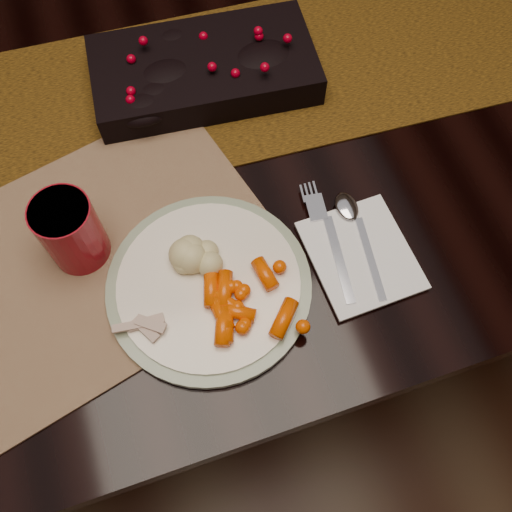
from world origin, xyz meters
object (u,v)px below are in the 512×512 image
object	(u,v)px
placemat_main	(95,257)
red_cup	(71,231)
baby_carrots	(247,301)
turkey_shreds	(147,331)
dining_table	(194,229)
centerpiece	(204,66)
mashed_potatoes	(196,254)
napkin	(361,255)
dinner_plate	(209,285)

from	to	relation	value
placemat_main	red_cup	distance (m)	0.06
baby_carrots	turkey_shreds	world-z (taller)	baby_carrots
dining_table	turkey_shreds	bearing A→B (deg)	-108.83
dining_table	centerpiece	distance (m)	0.42
placemat_main	mashed_potatoes	world-z (taller)	mashed_potatoes
centerpiece	turkey_shreds	xyz separation A→B (m)	(-0.18, -0.38, -0.01)
turkey_shreds	centerpiece	bearing A→B (deg)	63.97
mashed_potatoes	napkin	size ratio (longest dim) A/B	0.49
centerpiece	mashed_potatoes	xyz separation A→B (m)	(-0.10, -0.30, 0.00)
dining_table	dinner_plate	bearing A→B (deg)	-94.99
dining_table	napkin	xyz separation A→B (m)	(0.18, -0.32, 0.38)
dinner_plate	baby_carrots	size ratio (longest dim) A/B	2.52
baby_carrots	napkin	distance (m)	0.17
dining_table	centerpiece	world-z (taller)	centerpiece
dining_table	turkey_shreds	distance (m)	0.54
placemat_main	dinner_plate	bearing A→B (deg)	-49.05
mashed_potatoes	baby_carrots	bearing A→B (deg)	-61.35
centerpiece	dinner_plate	bearing A→B (deg)	-105.72
baby_carrots	mashed_potatoes	size ratio (longest dim) A/B	1.44
mashed_potatoes	turkey_shreds	xyz separation A→B (m)	(-0.09, -0.07, -0.01)
placemat_main	baby_carrots	distance (m)	0.22
placemat_main	mashed_potatoes	xyz separation A→B (m)	(0.13, -0.06, 0.04)
centerpiece	placemat_main	xyz separation A→B (m)	(-0.23, -0.24, -0.03)
placemat_main	red_cup	size ratio (longest dim) A/B	4.40
dining_table	placemat_main	world-z (taller)	placemat_main
dining_table	baby_carrots	distance (m)	0.53
baby_carrots	napkin	size ratio (longest dim) A/B	0.70
baby_carrots	placemat_main	bearing A→B (deg)	141.57
centerpiece	turkey_shreds	world-z (taller)	centerpiece
baby_carrots	red_cup	distance (m)	0.24
baby_carrots	mashed_potatoes	distance (m)	0.09
turkey_shreds	red_cup	distance (m)	0.16
mashed_potatoes	red_cup	distance (m)	0.16
centerpiece	dinner_plate	distance (m)	0.35
dinner_plate	napkin	size ratio (longest dim) A/B	1.76
placemat_main	napkin	bearing A→B (deg)	-32.82
centerpiece	turkey_shreds	distance (m)	0.42
placemat_main	turkey_shreds	xyz separation A→B (m)	(0.04, -0.13, 0.03)
placemat_main	turkey_shreds	size ratio (longest dim) A/B	6.39
red_cup	dinner_plate	bearing A→B (deg)	-36.21
dinner_plate	napkin	xyz separation A→B (m)	(0.21, -0.02, -0.00)
dining_table	napkin	world-z (taller)	napkin
placemat_main	baby_carrots	bearing A→B (deg)	-52.58
centerpiece	dinner_plate	xyz separation A→B (m)	(-0.09, -0.34, -0.03)
napkin	placemat_main	bearing A→B (deg)	159.35
placemat_main	turkey_shreds	distance (m)	0.14
napkin	centerpiece	bearing A→B (deg)	105.13
mashed_potatoes	turkey_shreds	world-z (taller)	mashed_potatoes
napkin	dinner_plate	bearing A→B (deg)	172.06
napkin	dining_table	bearing A→B (deg)	117.27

